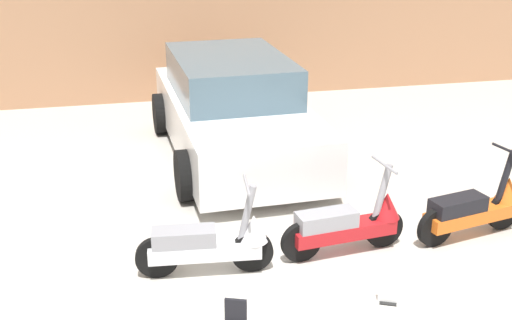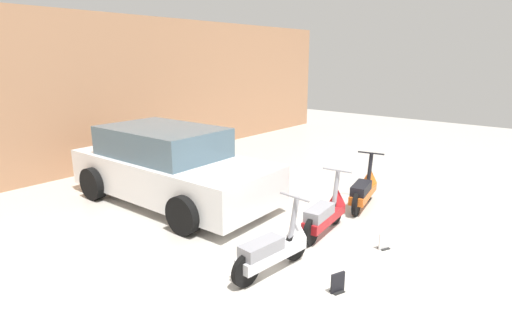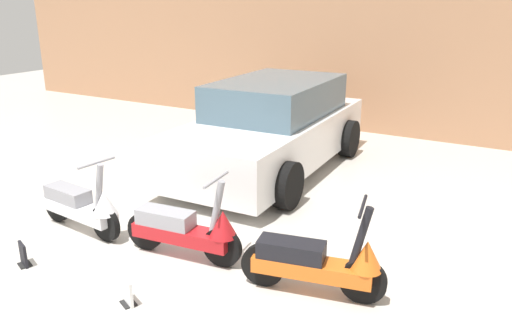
% 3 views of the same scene
% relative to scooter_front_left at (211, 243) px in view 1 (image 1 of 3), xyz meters
% --- Properties ---
extents(scooter_front_left, '(1.40, 0.51, 0.98)m').
position_rel_scooter_front_left_xyz_m(scooter_front_left, '(0.00, 0.00, 0.00)').
color(scooter_front_left, black).
rests_on(scooter_front_left, ground_plane).
extents(scooter_front_right, '(1.42, 0.51, 0.99)m').
position_rel_scooter_front_left_xyz_m(scooter_front_right, '(1.52, 0.11, 0.00)').
color(scooter_front_right, black).
rests_on(scooter_front_right, ground_plane).
extents(scooter_front_center, '(1.41, 0.60, 0.99)m').
position_rel_scooter_front_left_xyz_m(scooter_front_center, '(3.05, 0.16, 0.01)').
color(scooter_front_center, black).
rests_on(scooter_front_center, ground_plane).
extents(car_rear_left, '(2.23, 4.42, 1.48)m').
position_rel_scooter_front_left_xyz_m(car_rear_left, '(0.85, 3.29, 0.36)').
color(car_rear_left, white).
rests_on(car_rear_left, ground_plane).
extents(placard_near_left_scooter, '(0.20, 0.17, 0.26)m').
position_rel_scooter_front_left_xyz_m(placard_near_left_scooter, '(0.08, -0.91, -0.23)').
color(placard_near_left_scooter, black).
rests_on(placard_near_left_scooter, ground_plane).
extents(placard_near_right_scooter, '(0.20, 0.18, 0.26)m').
position_rel_scooter_front_left_xyz_m(placard_near_right_scooter, '(1.56, -0.88, -0.23)').
color(placard_near_right_scooter, black).
rests_on(placard_near_right_scooter, ground_plane).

